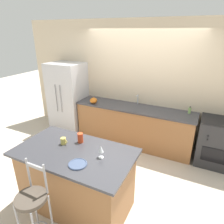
{
  "coord_description": "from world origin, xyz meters",
  "views": [
    {
      "loc": [
        1.35,
        -3.52,
        2.46
      ],
      "look_at": [
        -0.04,
        -0.66,
        1.15
      ],
      "focal_mm": 32.0,
      "sensor_mm": 36.0,
      "label": 1
    }
  ],
  "objects_px": {
    "dinner_plate": "(78,164)",
    "wine_glass": "(101,149)",
    "pumpkin_decoration": "(94,101)",
    "soap_bottle": "(190,110)",
    "coffee_mug": "(63,141)",
    "refrigerator": "(68,98)",
    "bar_stool_near": "(33,206)",
    "tumbler_cup": "(80,138)",
    "oven_range": "(218,143)"
  },
  "relations": [
    {
      "from": "tumbler_cup",
      "to": "pumpkin_decoration",
      "type": "height_order",
      "value": "tumbler_cup"
    },
    {
      "from": "refrigerator",
      "to": "pumpkin_decoration",
      "type": "height_order",
      "value": "refrigerator"
    },
    {
      "from": "pumpkin_decoration",
      "to": "soap_bottle",
      "type": "distance_m",
      "value": 2.07
    },
    {
      "from": "bar_stool_near",
      "to": "soap_bottle",
      "type": "xyz_separation_m",
      "value": [
        1.31,
        2.91,
        0.35
      ]
    },
    {
      "from": "refrigerator",
      "to": "bar_stool_near",
      "type": "height_order",
      "value": "refrigerator"
    },
    {
      "from": "bar_stool_near",
      "to": "tumbler_cup",
      "type": "height_order",
      "value": "bar_stool_near"
    },
    {
      "from": "coffee_mug",
      "to": "soap_bottle",
      "type": "xyz_separation_m",
      "value": [
        1.47,
        2.12,
        -0.04
      ]
    },
    {
      "from": "oven_range",
      "to": "coffee_mug",
      "type": "distance_m",
      "value": 2.91
    },
    {
      "from": "tumbler_cup",
      "to": "bar_stool_near",
      "type": "bearing_deg",
      "value": -91.32
    },
    {
      "from": "tumbler_cup",
      "to": "pumpkin_decoration",
      "type": "xyz_separation_m",
      "value": [
        -0.76,
        1.63,
        -0.05
      ]
    },
    {
      "from": "oven_range",
      "to": "refrigerator",
      "type": "bearing_deg",
      "value": -179.33
    },
    {
      "from": "wine_glass",
      "to": "soap_bottle",
      "type": "height_order",
      "value": "wine_glass"
    },
    {
      "from": "refrigerator",
      "to": "wine_glass",
      "type": "relative_size",
      "value": 10.16
    },
    {
      "from": "bar_stool_near",
      "to": "wine_glass",
      "type": "xyz_separation_m",
      "value": [
        0.47,
        0.74,
        0.46
      ]
    },
    {
      "from": "bar_stool_near",
      "to": "soap_bottle",
      "type": "distance_m",
      "value": 3.21
    },
    {
      "from": "oven_range",
      "to": "soap_bottle",
      "type": "xyz_separation_m",
      "value": [
        -0.6,
        0.16,
        0.51
      ]
    },
    {
      "from": "soap_bottle",
      "to": "refrigerator",
      "type": "bearing_deg",
      "value": -176.11
    },
    {
      "from": "oven_range",
      "to": "coffee_mug",
      "type": "xyz_separation_m",
      "value": [
        -2.08,
        -1.96,
        0.54
      ]
    },
    {
      "from": "refrigerator",
      "to": "coffee_mug",
      "type": "bearing_deg",
      "value": -53.8
    },
    {
      "from": "bar_stool_near",
      "to": "tumbler_cup",
      "type": "relative_size",
      "value": 8.12
    },
    {
      "from": "dinner_plate",
      "to": "soap_bottle",
      "type": "bearing_deg",
      "value": 67.23
    },
    {
      "from": "bar_stool_near",
      "to": "tumbler_cup",
      "type": "distance_m",
      "value": 1.03
    },
    {
      "from": "coffee_mug",
      "to": "tumbler_cup",
      "type": "bearing_deg",
      "value": 38.27
    },
    {
      "from": "dinner_plate",
      "to": "wine_glass",
      "type": "bearing_deg",
      "value": 54.28
    },
    {
      "from": "tumbler_cup",
      "to": "refrigerator",
      "type": "bearing_deg",
      "value": 131.96
    },
    {
      "from": "dinner_plate",
      "to": "wine_glass",
      "type": "height_order",
      "value": "wine_glass"
    },
    {
      "from": "pumpkin_decoration",
      "to": "oven_range",
      "type": "bearing_deg",
      "value": 3.88
    },
    {
      "from": "dinner_plate",
      "to": "coffee_mug",
      "type": "bearing_deg",
      "value": 146.12
    },
    {
      "from": "wine_glass",
      "to": "coffee_mug",
      "type": "distance_m",
      "value": 0.64
    },
    {
      "from": "refrigerator",
      "to": "dinner_plate",
      "type": "xyz_separation_m",
      "value": [
        1.86,
        -2.23,
        0.09
      ]
    },
    {
      "from": "wine_glass",
      "to": "pumpkin_decoration",
      "type": "distance_m",
      "value": 2.2
    },
    {
      "from": "refrigerator",
      "to": "bar_stool_near",
      "type": "xyz_separation_m",
      "value": [
        1.57,
        -2.72,
        -0.25
      ]
    },
    {
      "from": "dinner_plate",
      "to": "tumbler_cup",
      "type": "relative_size",
      "value": 1.62
    },
    {
      "from": "dinner_plate",
      "to": "bar_stool_near",
      "type": "bearing_deg",
      "value": -120.59
    },
    {
      "from": "bar_stool_near",
      "to": "coffee_mug",
      "type": "bearing_deg",
      "value": 101.81
    },
    {
      "from": "coffee_mug",
      "to": "tumbler_cup",
      "type": "height_order",
      "value": "tumbler_cup"
    },
    {
      "from": "oven_range",
      "to": "tumbler_cup",
      "type": "bearing_deg",
      "value": -136.14
    },
    {
      "from": "refrigerator",
      "to": "coffee_mug",
      "type": "relative_size",
      "value": 16.04
    },
    {
      "from": "refrigerator",
      "to": "tumbler_cup",
      "type": "xyz_separation_m",
      "value": [
        1.59,
        -1.77,
        0.15
      ]
    },
    {
      "from": "pumpkin_decoration",
      "to": "bar_stool_near",
      "type": "bearing_deg",
      "value": -73.99
    },
    {
      "from": "dinner_plate",
      "to": "soap_bottle",
      "type": "distance_m",
      "value": 2.63
    },
    {
      "from": "oven_range",
      "to": "pumpkin_decoration",
      "type": "relative_size",
      "value": 5.56
    },
    {
      "from": "coffee_mug",
      "to": "dinner_plate",
      "type": "bearing_deg",
      "value": -33.88
    },
    {
      "from": "bar_stool_near",
      "to": "pumpkin_decoration",
      "type": "relative_size",
      "value": 6.93
    },
    {
      "from": "refrigerator",
      "to": "soap_bottle",
      "type": "distance_m",
      "value": 2.89
    },
    {
      "from": "dinner_plate",
      "to": "coffee_mug",
      "type": "height_order",
      "value": "coffee_mug"
    },
    {
      "from": "soap_bottle",
      "to": "pumpkin_decoration",
      "type": "bearing_deg",
      "value": -170.69
    },
    {
      "from": "coffee_mug",
      "to": "bar_stool_near",
      "type": "bearing_deg",
      "value": -78.19
    },
    {
      "from": "refrigerator",
      "to": "dinner_plate",
      "type": "distance_m",
      "value": 2.9
    },
    {
      "from": "pumpkin_decoration",
      "to": "soap_bottle",
      "type": "relative_size",
      "value": 1.11
    }
  ]
}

